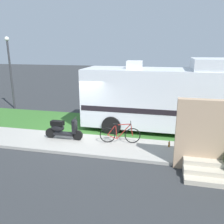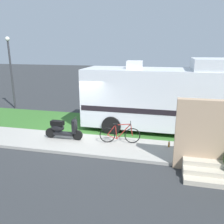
{
  "view_description": "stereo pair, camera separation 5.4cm",
  "coord_description": "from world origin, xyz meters",
  "px_view_note": "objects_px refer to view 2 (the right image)",
  "views": [
    {
      "loc": [
        3.9,
        -9.78,
        3.99
      ],
      "look_at": [
        1.61,
        0.3,
        1.1
      ],
      "focal_mm": 37.6,
      "sensor_mm": 36.0,
      "label": 1
    },
    {
      "loc": [
        3.95,
        -9.77,
        3.99
      ],
      "look_at": [
        1.61,
        0.3,
        1.1
      ],
      "focal_mm": 37.6,
      "sensor_mm": 36.0,
      "label": 2
    }
  ],
  "objects_px": {
    "bicycle": "(120,134)",
    "bottle_spare": "(215,153)",
    "bottle_green": "(169,145)",
    "motorhome_rv": "(157,97)",
    "street_lamp_post": "(11,66)",
    "pickup_truck_near": "(138,92)",
    "scooter": "(62,129)"
  },
  "relations": [
    {
      "from": "street_lamp_post",
      "to": "bottle_spare",
      "type": "bearing_deg",
      "value": -22.53
    },
    {
      "from": "scooter",
      "to": "bicycle",
      "type": "height_order",
      "value": "scooter"
    },
    {
      "from": "pickup_truck_near",
      "to": "motorhome_rv",
      "type": "bearing_deg",
      "value": -73.44
    },
    {
      "from": "bottle_green",
      "to": "bottle_spare",
      "type": "relative_size",
      "value": 1.06
    },
    {
      "from": "bicycle",
      "to": "street_lamp_post",
      "type": "height_order",
      "value": "street_lamp_post"
    },
    {
      "from": "pickup_truck_near",
      "to": "bottle_spare",
      "type": "distance_m",
      "value": 8.41
    },
    {
      "from": "pickup_truck_near",
      "to": "bottle_green",
      "type": "distance_m",
      "value": 7.44
    },
    {
      "from": "scooter",
      "to": "pickup_truck_near",
      "type": "bearing_deg",
      "value": 71.55
    },
    {
      "from": "motorhome_rv",
      "to": "bottle_spare",
      "type": "relative_size",
      "value": 28.34
    },
    {
      "from": "bottle_green",
      "to": "bicycle",
      "type": "bearing_deg",
      "value": -179.72
    },
    {
      "from": "bicycle",
      "to": "pickup_truck_near",
      "type": "relative_size",
      "value": 0.32
    },
    {
      "from": "pickup_truck_near",
      "to": "street_lamp_post",
      "type": "bearing_deg",
      "value": -161.5
    },
    {
      "from": "pickup_truck_near",
      "to": "street_lamp_post",
      "type": "height_order",
      "value": "street_lamp_post"
    },
    {
      "from": "motorhome_rv",
      "to": "street_lamp_post",
      "type": "height_order",
      "value": "street_lamp_post"
    },
    {
      "from": "bottle_green",
      "to": "scooter",
      "type": "bearing_deg",
      "value": -178.33
    },
    {
      "from": "motorhome_rv",
      "to": "street_lamp_post",
      "type": "bearing_deg",
      "value": 166.66
    },
    {
      "from": "scooter",
      "to": "pickup_truck_near",
      "type": "relative_size",
      "value": 0.33
    },
    {
      "from": "scooter",
      "to": "bicycle",
      "type": "xyz_separation_m",
      "value": [
        2.51,
        0.12,
        -0.09
      ]
    },
    {
      "from": "bicycle",
      "to": "pickup_truck_near",
      "type": "xyz_separation_m",
      "value": [
        -0.1,
        7.11,
        0.47
      ]
    },
    {
      "from": "bicycle",
      "to": "bottle_spare",
      "type": "distance_m",
      "value": 3.67
    },
    {
      "from": "motorhome_rv",
      "to": "pickup_truck_near",
      "type": "relative_size",
      "value": 1.3
    },
    {
      "from": "bottle_green",
      "to": "motorhome_rv",
      "type": "bearing_deg",
      "value": 106.15
    },
    {
      "from": "pickup_truck_near",
      "to": "bottle_green",
      "type": "height_order",
      "value": "pickup_truck_near"
    },
    {
      "from": "scooter",
      "to": "bicycle",
      "type": "relative_size",
      "value": 1.01
    },
    {
      "from": "motorhome_rv",
      "to": "scooter",
      "type": "bearing_deg",
      "value": -148.73
    },
    {
      "from": "bicycle",
      "to": "bottle_green",
      "type": "relative_size",
      "value": 6.63
    },
    {
      "from": "scooter",
      "to": "bottle_green",
      "type": "height_order",
      "value": "scooter"
    },
    {
      "from": "scooter",
      "to": "pickup_truck_near",
      "type": "height_order",
      "value": "pickup_truck_near"
    },
    {
      "from": "bicycle",
      "to": "bottle_green",
      "type": "distance_m",
      "value": 2.01
    },
    {
      "from": "motorhome_rv",
      "to": "bicycle",
      "type": "distance_m",
      "value": 2.86
    },
    {
      "from": "motorhome_rv",
      "to": "bottle_spare",
      "type": "distance_m",
      "value": 3.76
    },
    {
      "from": "bicycle",
      "to": "bottle_green",
      "type": "bearing_deg",
      "value": 0.28
    }
  ]
}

